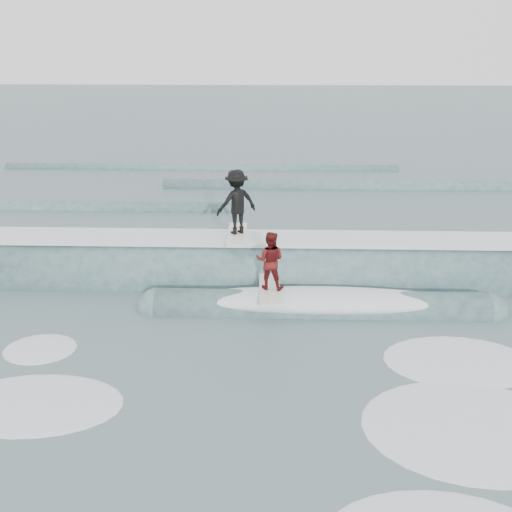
{
  "coord_description": "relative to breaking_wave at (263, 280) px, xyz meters",
  "views": [
    {
      "loc": [
        0.48,
        -9.38,
        7.01
      ],
      "look_at": [
        0.0,
        5.83,
        1.1
      ],
      "focal_mm": 40.0,
      "sensor_mm": 36.0,
      "label": 1
    }
  ],
  "objects": [
    {
      "name": "surfer_red",
      "position": [
        0.21,
        -1.96,
        1.3
      ],
      "size": [
        0.87,
        2.02,
        1.69
      ],
      "color": "silver",
      "rests_on": "ground"
    },
    {
      "name": "ground",
      "position": [
        -0.2,
        -6.59,
        -0.03
      ],
      "size": [
        160.0,
        160.0,
        0.0
      ],
      "primitive_type": "plane",
      "color": "#425C60",
      "rests_on": "ground"
    },
    {
      "name": "whitewater",
      "position": [
        1.16,
        -7.32,
        -0.03
      ],
      "size": [
        12.34,
        8.73,
        0.1
      ],
      "color": "white",
      "rests_on": "ground"
    },
    {
      "name": "far_swells",
      "position": [
        -2.44,
        11.06,
        -0.03
      ],
      "size": [
        40.12,
        8.65,
        0.8
      ],
      "color": "#345359",
      "rests_on": "ground"
    },
    {
      "name": "breaking_wave",
      "position": [
        0.0,
        0.0,
        0.0
      ],
      "size": [
        23.61,
        4.06,
        2.57
      ],
      "color": "#345359",
      "rests_on": "ground"
    },
    {
      "name": "surfer_black",
      "position": [
        -0.8,
        0.24,
        2.32
      ],
      "size": [
        1.44,
        2.01,
        2.03
      ],
      "color": "silver",
      "rests_on": "ground"
    }
  ]
}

